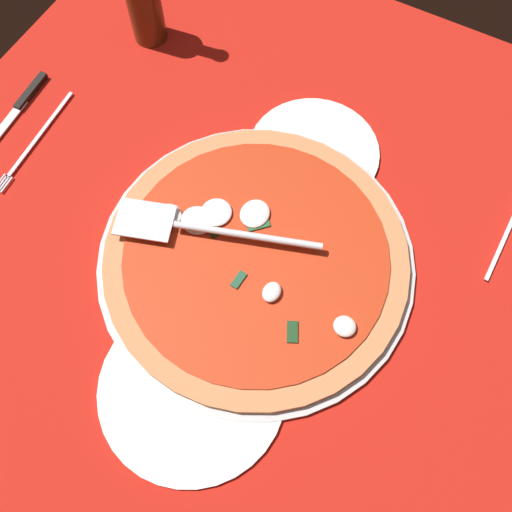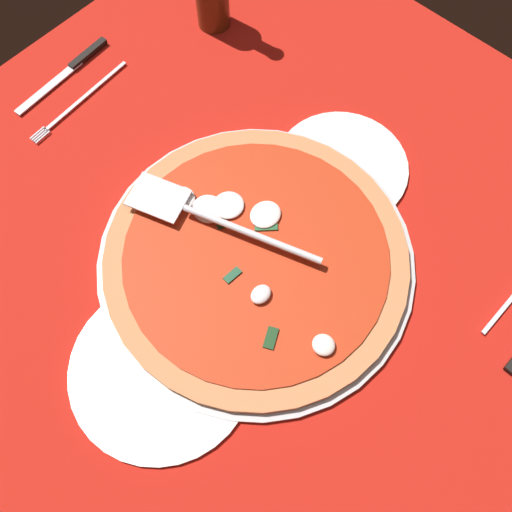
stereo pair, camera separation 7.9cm
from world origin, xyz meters
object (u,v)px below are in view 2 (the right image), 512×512
at_px(dinner_plate_left, 342,167).
at_px(pizza_server, 212,218).
at_px(dinner_plate_right, 162,369).
at_px(pizza, 255,256).
at_px(place_setting_near, 76,86).

relative_size(dinner_plate_left, pizza_server, 0.72).
bearing_deg(pizza_server, dinner_plate_left, -127.28).
relative_size(dinner_plate_right, pizza, 0.57).
xyz_separation_m(dinner_plate_right, pizza_server, (-0.19, -0.09, 0.04)).
relative_size(pizza, pizza_server, 1.51).
distance_m(pizza_server, place_setting_near, 0.36).
height_order(pizza, place_setting_near, pizza).
bearing_deg(place_setting_near, dinner_plate_right, 59.31).
relative_size(pizza_server, place_setting_near, 1.26).
xyz_separation_m(dinner_plate_right, place_setting_near, (-0.23, -0.45, -0.00)).
distance_m(dinner_plate_left, place_setting_near, 0.46).
relative_size(dinner_plate_right, pizza_server, 0.86).
bearing_deg(dinner_plate_left, pizza, 2.25).
height_order(pizza_server, place_setting_near, pizza_server).
distance_m(dinner_plate_left, pizza, 0.21).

